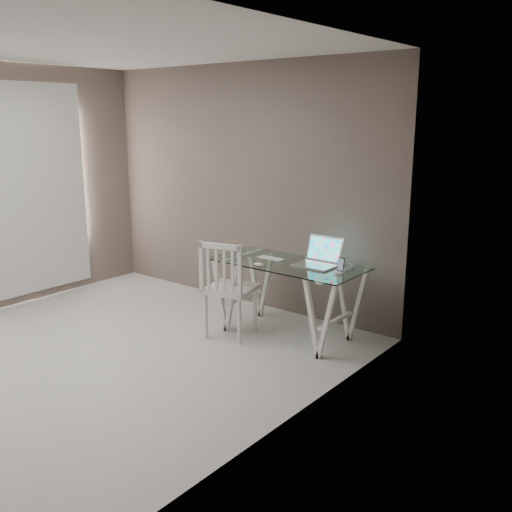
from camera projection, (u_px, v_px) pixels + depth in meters
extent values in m
plane|color=#BAB8B3|center=(82.00, 362.00, 5.06)|extent=(4.50, 4.50, 0.00)
cube|color=white|center=(57.00, 40.00, 4.41)|extent=(4.00, 4.50, 0.02)
cube|color=#63554D|center=(243.00, 187.00, 6.45)|extent=(4.00, 0.02, 2.70)
cube|color=#63554D|center=(260.00, 245.00, 3.53)|extent=(0.02, 4.50, 2.70)
cube|color=white|center=(16.00, 192.00, 6.37)|extent=(0.01, 1.80, 2.40)
cube|color=silver|center=(287.00, 264.00, 5.51)|extent=(1.50, 0.70, 0.01)
cube|color=white|center=(244.00, 290.00, 5.93)|extent=(0.24, 0.62, 0.72)
cube|color=white|center=(335.00, 312.00, 5.27)|extent=(0.24, 0.62, 0.72)
cube|color=silver|center=(231.00, 289.00, 5.59)|extent=(0.54, 0.54, 0.04)
cylinder|color=silver|center=(206.00, 316.00, 5.56)|extent=(0.04, 0.04, 0.46)
cylinder|color=silver|center=(239.00, 321.00, 5.41)|extent=(0.04, 0.04, 0.46)
cylinder|color=silver|center=(223.00, 305.00, 5.88)|extent=(0.04, 0.04, 0.46)
cylinder|color=silver|center=(255.00, 310.00, 5.73)|extent=(0.04, 0.04, 0.46)
cube|color=silver|center=(220.00, 269.00, 5.34)|extent=(0.44, 0.14, 0.50)
cube|color=silver|center=(315.00, 265.00, 5.39)|extent=(0.38, 0.26, 0.02)
cube|color=#19D899|center=(325.00, 249.00, 5.49)|extent=(0.38, 0.10, 0.24)
cube|color=silver|center=(271.00, 258.00, 5.66)|extent=(0.29, 0.12, 0.01)
ellipsoid|color=silver|center=(259.00, 264.00, 5.39)|extent=(0.11, 0.06, 0.03)
cube|color=white|center=(340.00, 272.00, 5.15)|extent=(0.08, 0.08, 0.02)
cube|color=black|center=(341.00, 264.00, 5.14)|extent=(0.06, 0.03, 0.12)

